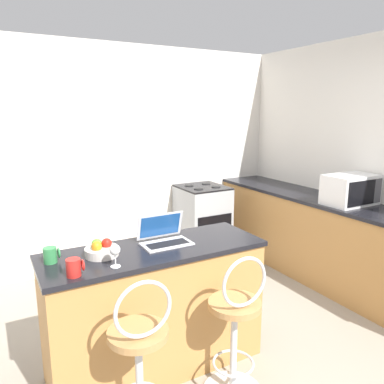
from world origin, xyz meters
TOP-DOWN VIEW (x-y plane):
  - wall_back at (0.00, 2.69)m, footprint 12.00×0.06m
  - breakfast_bar at (-0.55, 0.65)m, footprint 1.54×0.55m
  - counter_right at (1.66, 1.08)m, footprint 0.62×3.19m
  - bar_stool_near at (-0.88, 0.13)m, footprint 0.40×0.40m
  - bar_stool_far at (-0.23, 0.13)m, footprint 0.40×0.40m
  - laptop at (-0.45, 0.71)m, footprint 0.35×0.24m
  - microwave at (1.66, 0.83)m, footprint 0.53×0.34m
  - stove_range at (0.83, 2.34)m, footprint 0.56×0.60m
  - wine_glass_short at (-0.89, 0.47)m, footprint 0.07×0.07m
  - mug_blue at (1.82, 1.19)m, footprint 0.10×0.09m
  - mug_red at (-1.14, 0.46)m, footprint 0.10×0.08m
  - mug_green at (-1.22, 0.73)m, footprint 0.10×0.08m
  - fruit_bowl at (-0.91, 0.69)m, footprint 0.22×0.22m

SIDE VIEW (x-z plane):
  - stove_range at x=0.83m, z-range 0.00..0.92m
  - counter_right at x=1.66m, z-range 0.00..0.92m
  - breakfast_bar at x=-0.55m, z-range 0.00..0.92m
  - bar_stool_near at x=-0.88m, z-range -0.03..0.97m
  - bar_stool_far at x=-0.23m, z-range -0.03..0.97m
  - fruit_bowl at x=-0.91m, z-range 0.90..1.01m
  - mug_blue at x=1.82m, z-range 0.92..1.01m
  - mug_green at x=-1.22m, z-range 0.92..1.02m
  - mug_red at x=-1.14m, z-range 0.92..1.02m
  - laptop at x=-0.45m, z-range 0.87..1.07m
  - wine_glass_short at x=-0.89m, z-range 0.95..1.09m
  - microwave at x=1.66m, z-range 0.92..1.22m
  - wall_back at x=0.00m, z-range 0.00..2.60m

